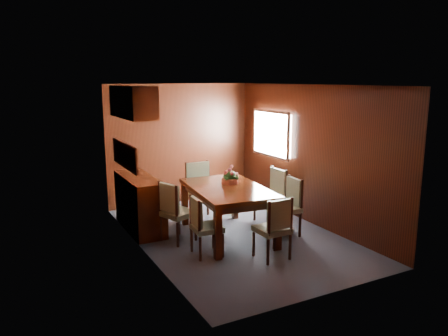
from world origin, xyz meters
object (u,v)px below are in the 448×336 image
dining_table (228,194)px  chair_left_near (203,223)px  chair_head (275,225)px  flower_centerpiece (230,175)px  sideboard (140,203)px  chair_right_near (288,203)px

dining_table → chair_left_near: bearing=-136.6°
chair_head → flower_centerpiece: size_ratio=3.02×
sideboard → flower_centerpiece: bearing=-31.6°
chair_left_near → flower_centerpiece: bearing=135.2°
dining_table → chair_right_near: 1.00m
chair_left_near → flower_centerpiece: (0.83, 0.72, 0.48)m
chair_left_near → dining_table: bearing=131.7°
sideboard → chair_head: (1.28, -2.12, 0.05)m
chair_left_near → chair_head: chair_head is taller
chair_right_near → flower_centerpiece: size_ratio=3.14×
chair_right_near → chair_head: bearing=139.7°
chair_right_near → dining_table: bearing=73.3°
flower_centerpiece → chair_right_near: bearing=-36.5°
chair_left_near → chair_head: bearing=58.1°
sideboard → chair_head: chair_head is taller
dining_table → chair_left_near: 0.89m
chair_left_near → flower_centerpiece: 1.20m
sideboard → chair_right_near: 2.46m
chair_right_near → chair_left_near: bearing=100.7°
sideboard → dining_table: bearing=-41.0°
chair_left_near → flower_centerpiece: size_ratio=2.90×
chair_left_near → chair_right_near: 1.61m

